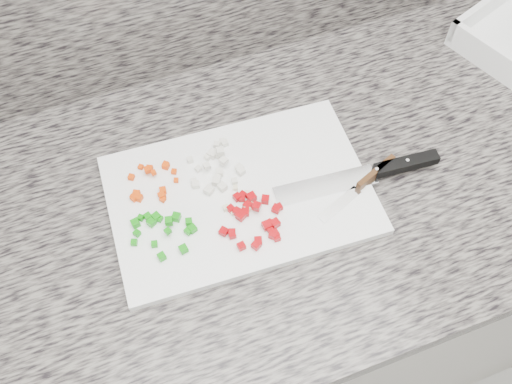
# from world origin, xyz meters

# --- Properties ---
(cabinet) EXTENTS (3.92, 0.62, 0.86)m
(cabinet) POSITION_xyz_m (0.00, 1.44, 0.43)
(cabinet) COLOR beige
(cabinet) RESTS_ON ground
(countertop) EXTENTS (3.96, 0.64, 0.04)m
(countertop) POSITION_xyz_m (0.00, 1.44, 0.88)
(countertop) COLOR #68635C
(countertop) RESTS_ON cabinet
(cutting_board) EXTENTS (0.43, 0.30, 0.01)m
(cutting_board) POSITION_xyz_m (-0.10, 1.44, 0.91)
(cutting_board) COLOR white
(cutting_board) RESTS_ON countertop
(carrot_pile) EXTENTS (0.09, 0.08, 0.02)m
(carrot_pile) POSITION_xyz_m (-0.23, 1.50, 0.92)
(carrot_pile) COLOR #DB3C04
(carrot_pile) RESTS_ON cutting_board
(onion_pile) EXTENTS (0.09, 0.10, 0.02)m
(onion_pile) POSITION_xyz_m (-0.12, 1.49, 0.92)
(onion_pile) COLOR silver
(onion_pile) RESTS_ON cutting_board
(green_pepper_pile) EXTENTS (0.10, 0.09, 0.02)m
(green_pepper_pile) POSITION_xyz_m (-0.23, 1.42, 0.92)
(green_pepper_pile) COLOR #10860C
(green_pepper_pile) RESTS_ON cutting_board
(red_pepper_pile) EXTENTS (0.11, 0.11, 0.02)m
(red_pepper_pile) POSITION_xyz_m (-0.10, 1.38, 0.92)
(red_pepper_pile) COLOR #9F0207
(red_pepper_pile) RESTS_ON cutting_board
(garlic_pile) EXTENTS (0.06, 0.05, 0.01)m
(garlic_pile) POSITION_xyz_m (-0.10, 1.42, 0.92)
(garlic_pile) COLOR beige
(garlic_pile) RESTS_ON cutting_board
(chef_knife) EXTENTS (0.28, 0.05, 0.02)m
(chef_knife) POSITION_xyz_m (0.12, 1.39, 0.92)
(chef_knife) COLOR white
(chef_knife) RESTS_ON cutting_board
(paring_knife) EXTENTS (0.16, 0.07, 0.02)m
(paring_knife) POSITION_xyz_m (0.10, 1.38, 0.92)
(paring_knife) COLOR white
(paring_knife) RESTS_ON cutting_board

